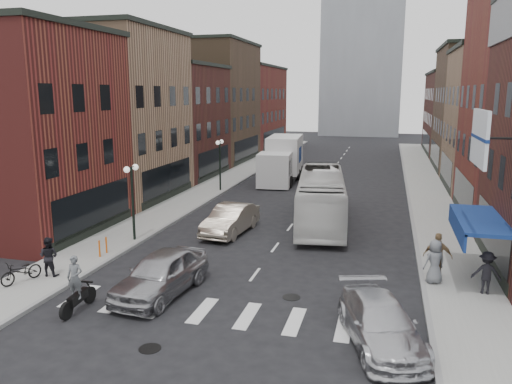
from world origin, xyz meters
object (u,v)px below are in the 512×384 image
Objects in this scene: bike_rack at (103,247)px; parked_bicycle at (21,271)px; ped_right_a at (486,273)px; streetlamp_far at (220,155)px; box_truck at (282,160)px; ped_right_c at (435,262)px; billboard_sign at (482,140)px; ped_right_b at (438,256)px; motorcycle_rider at (76,286)px; transit_bus at (321,198)px; sedan_left_far at (231,219)px; curb_car at (381,323)px; streetlamp_near at (132,188)px; ped_left_solo at (49,256)px; sedan_left_near at (161,274)px.

parked_bicycle is at bearing -108.27° from bike_rack.
bike_rack is 16.85m from ped_right_a.
streetlamp_far reaches higher than parked_bicycle.
ped_right_c is (11.03, -22.20, -0.87)m from box_truck.
billboard_sign is 5.35m from ped_right_b.
transit_bus is at bearing 59.32° from motorcycle_rider.
sedan_left_far reaches higher than curb_car.
box_truck is at bearing 104.01° from transit_bus.
billboard_sign is 16.68m from streetlamp_near.
bike_rack is 0.16× the size of curb_car.
billboard_sign is 2.04× the size of ped_right_c.
motorcycle_rider is at bearing 136.05° from ped_left_solo.
curb_car is (12.99, -5.14, 0.16)m from bike_rack.
curb_car is at bearing -5.78° from sedan_left_near.
ped_left_solo is at bearing -136.53° from transit_bus.
billboard_sign is 7.65m from curb_car.
curb_car is at bearing 14.64° from parked_bicycle.
transit_bus is 6.71× the size of ped_right_a.
ped_right_b is at bearing -30.73° from ped_right_a.
transit_bus reaches higher than sedan_left_near.
billboard_sign is 0.90× the size of streetlamp_near.
ped_left_solo is 16.04m from ped_right_c.
curb_car reaches higher than parked_bicycle.
streetlamp_near is 20.19m from box_truck.
ped_left_solo is (-4.67, -25.51, -0.94)m from box_truck.
ped_right_b reaches higher than sedan_left_far.
motorcycle_rider is 11.35m from sedan_left_far.
parked_bicycle is at bearing 14.42° from ped_right_a.
motorcycle_rider is (-1.61, -28.04, -0.94)m from box_truck.
streetlamp_near is 0.84× the size of sedan_left_far.
ped_left_solo is at bearing 20.89° from ped_right_b.
transit_bus reaches higher than sedan_left_far.
streetlamp_near is (-15.99, 3.50, -3.22)m from billboard_sign.
motorcycle_rider is at bearing -98.06° from box_truck.
box_truck is 16.97m from sedan_left_far.
curb_car is at bearing -46.17° from sedan_left_far.
bike_rack is 0.48× the size of ped_right_a.
transit_bus is at bearing 70.61° from parked_bicycle.
ped_left_solo is 0.93× the size of ped_right_c.
box_truck is 28.11m from motorcycle_rider.
bike_rack is at bearing 140.66° from curb_car.
streetlamp_far is at bearing -127.78° from box_truck.
streetlamp_far is 22.16m from ped_right_c.
curb_car is at bearing -3.57° from motorcycle_rider.
bike_rack is 0.38× the size of motorcycle_rider.
motorcycle_rider is 3.17m from sedan_left_near.
motorcycle_rider is 4.01m from parked_bicycle.
parked_bicycle is at bearing 157.54° from curb_car.
box_truck reaches higher than parked_bicycle.
ped_right_a is (16.84, -0.31, 0.44)m from bike_rack.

